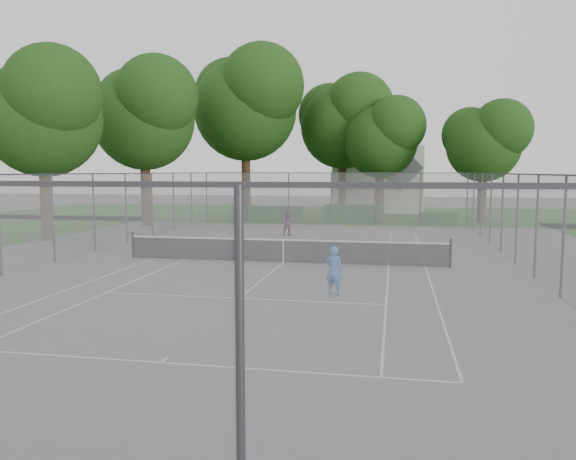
% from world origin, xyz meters
% --- Properties ---
extents(ground, '(120.00, 120.00, 0.00)m').
position_xyz_m(ground, '(0.00, 0.00, 0.00)').
color(ground, '#62605E').
rests_on(ground, ground).
extents(grass_far, '(60.00, 20.00, 0.00)m').
position_xyz_m(grass_far, '(0.00, 26.00, 0.00)').
color(grass_far, '#214D16').
rests_on(grass_far, ground).
extents(court_markings, '(11.03, 23.83, 0.01)m').
position_xyz_m(court_markings, '(0.00, 0.00, 0.01)').
color(court_markings, silver).
rests_on(court_markings, ground).
extents(tennis_net, '(12.87, 0.10, 1.10)m').
position_xyz_m(tennis_net, '(0.00, 0.00, 0.51)').
color(tennis_net, black).
rests_on(tennis_net, ground).
extents(perimeter_fence, '(18.08, 34.08, 3.52)m').
position_xyz_m(perimeter_fence, '(0.00, 0.00, 1.81)').
color(perimeter_fence, '#38383D').
rests_on(perimeter_fence, ground).
extents(tree_far_left, '(9.13, 8.34, 13.12)m').
position_xyz_m(tree_far_left, '(-7.04, 20.97, 9.02)').
color(tree_far_left, '#311E12').
rests_on(tree_far_left, ground).
extents(tree_far_midleft, '(7.92, 7.23, 11.39)m').
position_xyz_m(tree_far_midleft, '(0.11, 24.77, 7.83)').
color(tree_far_midleft, '#311E12').
rests_on(tree_far_midleft, ground).
extents(tree_far_midright, '(6.40, 5.84, 9.20)m').
position_xyz_m(tree_far_midright, '(3.26, 22.07, 6.32)').
color(tree_far_midright, '#311E12').
rests_on(tree_far_midright, ground).
extents(tree_far_right, '(5.93, 5.42, 8.53)m').
position_xyz_m(tree_far_right, '(10.42, 19.89, 5.85)').
color(tree_far_right, '#311E12').
rests_on(tree_far_right, ground).
extents(tree_side_back, '(7.64, 6.98, 10.98)m').
position_xyz_m(tree_side_back, '(-11.91, 13.34, 7.55)').
color(tree_side_back, '#311E12').
rests_on(tree_side_back, ground).
extents(tree_side_front, '(6.87, 6.28, 9.88)m').
position_xyz_m(tree_side_front, '(-13.57, 4.90, 6.79)').
color(tree_side_front, '#311E12').
rests_on(tree_side_front, ground).
extents(hedge_left, '(4.17, 1.25, 1.04)m').
position_xyz_m(hedge_left, '(-4.46, 18.52, 0.52)').
color(hedge_left, '#184415').
rests_on(hedge_left, ground).
extents(hedge_mid, '(3.99, 1.14, 1.25)m').
position_xyz_m(hedge_mid, '(1.41, 18.21, 0.63)').
color(hedge_mid, '#184415').
rests_on(hedge_mid, ground).
extents(hedge_right, '(2.57, 0.94, 0.77)m').
position_xyz_m(hedge_right, '(7.27, 18.34, 0.39)').
color(hedge_right, '#184415').
rests_on(hedge_right, ground).
extents(house, '(7.73, 5.99, 9.62)m').
position_xyz_m(house, '(2.81, 29.73, 3.87)').
color(house, silver).
rests_on(house, ground).
extents(girl_player, '(0.59, 0.46, 1.44)m').
position_xyz_m(girl_player, '(2.59, -5.41, 0.72)').
color(girl_player, blue).
rests_on(girl_player, ground).
extents(woman_player, '(0.78, 0.65, 1.42)m').
position_xyz_m(woman_player, '(-1.56, 9.19, 0.71)').
color(woman_player, '#66236A').
rests_on(woman_player, ground).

